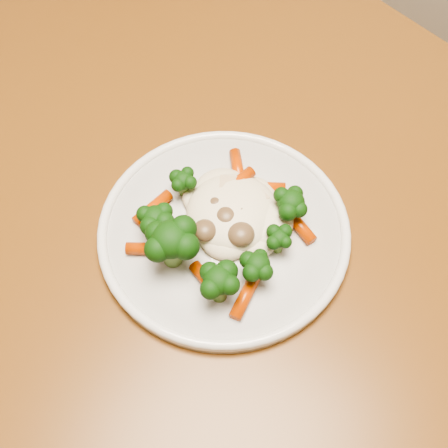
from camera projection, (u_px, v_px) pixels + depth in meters
The scene contains 3 objects.
dining_table at pixel (268, 338), 0.60m from camera, with size 1.40×1.12×0.75m.
plate at pixel (224, 232), 0.56m from camera, with size 0.25×0.25×0.01m, color silver.
meal at pixel (220, 225), 0.53m from camera, with size 0.16×0.17×0.05m.
Camera 1 is at (-0.00, 0.12, 1.23)m, focal length 45.00 mm.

